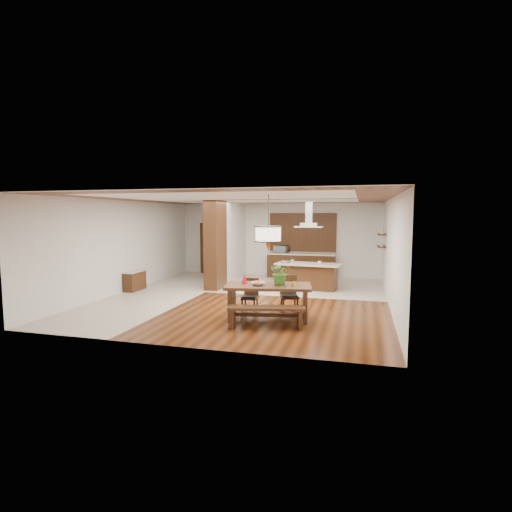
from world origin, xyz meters
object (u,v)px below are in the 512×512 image
(dining_bench, at_px, (266,317))
(kitchen_island, at_px, (308,276))
(hallway_console, at_px, (135,281))
(fruit_bowl, at_px, (258,284))
(dining_chair_left, at_px, (250,296))
(foliage_plant, at_px, (281,272))
(dining_table, at_px, (268,294))
(microwave, at_px, (281,249))
(island_cup, at_px, (320,263))
(range_hood, at_px, (309,214))
(pendant_lantern, at_px, (268,223))
(dining_chair_right, at_px, (289,295))

(dining_bench, relative_size, kitchen_island, 0.77)
(hallway_console, distance_m, fruit_bowl, 5.41)
(dining_chair_left, relative_size, fruit_bowl, 2.83)
(foliage_plant, relative_size, fruit_bowl, 1.89)
(dining_table, relative_size, microwave, 3.98)
(dining_table, distance_m, kitchen_island, 4.07)
(dining_chair_left, relative_size, microwave, 1.61)
(island_cup, bearing_deg, dining_table, -101.18)
(foliage_plant, distance_m, range_hood, 4.16)
(hallway_console, bearing_deg, island_cup, 15.14)
(island_cup, bearing_deg, pendant_lantern, -101.18)
(foliage_plant, distance_m, microwave, 6.39)
(kitchen_island, bearing_deg, dining_chair_left, -99.41)
(dining_table, relative_size, fruit_bowl, 6.97)
(dining_bench, relative_size, fruit_bowl, 5.52)
(dining_bench, relative_size, pendant_lantern, 1.28)
(dining_table, distance_m, island_cup, 4.02)
(dining_chair_left, bearing_deg, island_cup, 66.43)
(range_hood, relative_size, microwave, 1.70)
(dining_bench, relative_size, foliage_plant, 2.92)
(pendant_lantern, relative_size, fruit_bowl, 4.33)
(dining_chair_left, bearing_deg, foliage_plant, -26.22)
(dining_chair_left, relative_size, dining_chair_right, 0.90)
(dining_chair_right, bearing_deg, hallway_console, 142.58)
(range_hood, bearing_deg, dining_chair_left, -105.71)
(hallway_console, relative_size, kitchen_island, 0.41)
(fruit_bowl, bearing_deg, hallway_console, 152.46)
(dining_bench, distance_m, range_hood, 5.25)
(hallway_console, xyz_separation_m, dining_chair_left, (4.39, -1.87, 0.11))
(microwave, bearing_deg, fruit_bowl, -66.60)
(pendant_lantern, height_order, kitchen_island, pendant_lantern)
(microwave, bearing_deg, island_cup, -37.72)
(fruit_bowl, distance_m, range_hood, 4.50)
(dining_chair_right, bearing_deg, microwave, 83.53)
(foliage_plant, height_order, kitchen_island, foliage_plant)
(hallway_console, height_order, dining_bench, hallway_console)
(dining_chair_left, xyz_separation_m, range_hood, (1.00, 3.54, 2.04))
(dining_bench, xyz_separation_m, dining_chair_right, (0.26, 1.38, 0.24))
(microwave, bearing_deg, foliage_plant, -62.09)
(dining_bench, relative_size, range_hood, 1.86)
(pendant_lantern, xyz_separation_m, foliage_plant, (0.27, 0.12, -1.14))
(dining_chair_left, distance_m, kitchen_island, 3.68)
(kitchen_island, height_order, microwave, microwave)
(dining_chair_right, height_order, microwave, microwave)
(dining_chair_left, distance_m, dining_chair_right, 0.99)
(dining_table, height_order, dining_bench, dining_table)
(dining_table, relative_size, foliage_plant, 3.68)
(dining_chair_right, distance_m, microwave, 5.90)
(hallway_console, height_order, microwave, microwave)
(hallway_console, distance_m, island_cup, 6.00)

